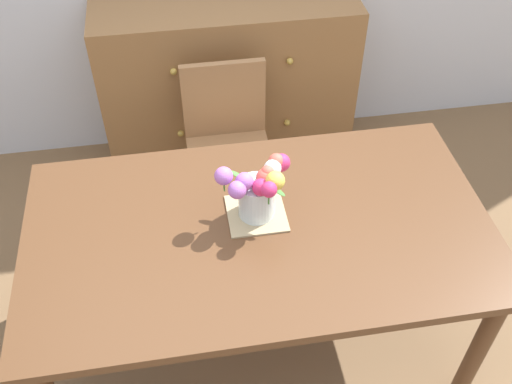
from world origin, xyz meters
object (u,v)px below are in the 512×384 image
at_px(chair_far, 228,139).
at_px(dresser, 228,86).
at_px(dining_table, 259,241).
at_px(flower_vase, 258,188).

xyz_separation_m(chair_far, dresser, (0.07, 0.49, -0.02)).
bearing_deg(dining_table, chair_far, 91.38).
relative_size(dresser, flower_vase, 4.79).
relative_size(dining_table, dresser, 1.27).
distance_m(dresser, flower_vase, 1.34).
bearing_deg(flower_vase, dresser, 88.26).
xyz_separation_m(chair_far, flower_vase, (0.03, -0.78, 0.40)).
height_order(chair_far, flower_vase, flower_vase).
bearing_deg(chair_far, flower_vase, 91.97).
height_order(dining_table, flower_vase, flower_vase).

